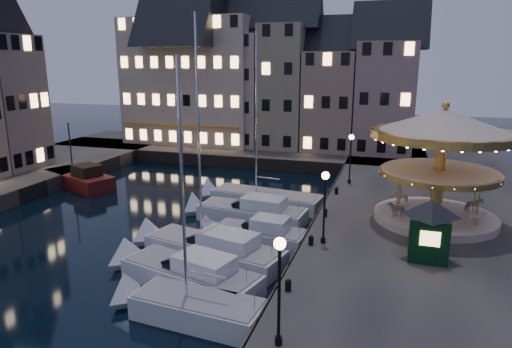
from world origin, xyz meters
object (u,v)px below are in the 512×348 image
(bollard_a, at_px, (288,284))
(streetlamp_b, at_px, (325,197))
(bollard_c, at_px, (325,212))
(motorboat_a, at_px, (188,307))
(bollard_d, at_px, (336,190))
(carousel, at_px, (442,144))
(motorboat_c, at_px, (208,248))
(ticket_kiosk, at_px, (430,219))
(motorboat_e, at_px, (247,212))
(red_fishing_boat, at_px, (80,180))
(motorboat_f, at_px, (260,199))
(motorboat_b, at_px, (185,274))
(streetlamp_c, at_px, (351,152))
(motorboat_d, at_px, (254,235))
(streetlamp_a, at_px, (279,276))
(bollard_b, at_px, (311,240))

(bollard_a, bearing_deg, streetlamp_b, 84.29)
(bollard_c, bearing_deg, motorboat_a, -109.66)
(bollard_d, relative_size, carousel, 0.07)
(bollard_c, relative_size, bollard_d, 1.00)
(motorboat_c, bearing_deg, ticket_kiosk, 4.76)
(motorboat_e, relative_size, red_fishing_boat, 1.06)
(motorboat_c, bearing_deg, motorboat_f, 90.88)
(bollard_c, relative_size, motorboat_b, 0.07)
(streetlamp_c, distance_m, carousel, 10.22)
(streetlamp_c, distance_m, bollard_c, 9.34)
(streetlamp_b, xyz_separation_m, bollard_d, (-0.60, 10.00, -2.41))
(streetlamp_b, relative_size, motorboat_b, 0.48)
(motorboat_d, bearing_deg, red_fishing_boat, 157.35)
(motorboat_f, relative_size, carousel, 1.52)
(carousel, bearing_deg, streetlamp_c, 129.23)
(motorboat_f, distance_m, carousel, 14.66)
(bollard_c, bearing_deg, carousel, 10.61)
(streetlamp_a, xyz_separation_m, bollard_c, (-0.60, 14.50, -2.41))
(motorboat_b, relative_size, motorboat_d, 1.26)
(bollard_b, distance_m, motorboat_d, 4.60)
(streetlamp_c, xyz_separation_m, bollard_c, (-0.60, -9.00, -2.41))
(bollard_b, height_order, motorboat_c, motorboat_c)
(motorboat_c, bearing_deg, motorboat_a, -75.31)
(bollard_c, distance_m, carousel, 8.47)
(bollard_b, distance_m, motorboat_f, 11.70)
(streetlamp_a, relative_size, motorboat_c, 0.33)
(motorboat_f, bearing_deg, red_fishing_boat, 179.46)
(motorboat_f, bearing_deg, streetlamp_c, 31.33)
(streetlamp_b, bearing_deg, bollard_a, -95.71)
(ticket_kiosk, bearing_deg, motorboat_a, -145.68)
(bollard_b, bearing_deg, red_fishing_boat, 156.65)
(motorboat_a, distance_m, red_fishing_boat, 25.68)
(bollard_b, bearing_deg, motorboat_d, 153.42)
(ticket_kiosk, bearing_deg, bollard_d, 120.58)
(bollard_b, bearing_deg, motorboat_a, -121.49)
(streetlamp_b, bearing_deg, ticket_kiosk, -3.96)
(bollard_d, bearing_deg, motorboat_a, -103.77)
(motorboat_e, bearing_deg, motorboat_a, -83.23)
(motorboat_a, bearing_deg, streetlamp_b, 56.91)
(streetlamp_b, distance_m, bollard_c, 5.14)
(bollard_b, relative_size, bollard_c, 1.00)
(motorboat_e, bearing_deg, motorboat_d, -65.81)
(bollard_b, xyz_separation_m, motorboat_d, (-4.02, 2.01, -0.97))
(motorboat_d, relative_size, motorboat_e, 0.78)
(motorboat_c, xyz_separation_m, carousel, (12.79, 7.18, 5.66))
(streetlamp_a, distance_m, motorboat_d, 12.86)
(carousel, bearing_deg, motorboat_d, -158.60)
(streetlamp_b, xyz_separation_m, motorboat_d, (-4.62, 1.51, -3.38))
(motorboat_a, xyz_separation_m, motorboat_b, (-1.50, 2.81, 0.11))
(bollard_a, height_order, motorboat_a, motorboat_a)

